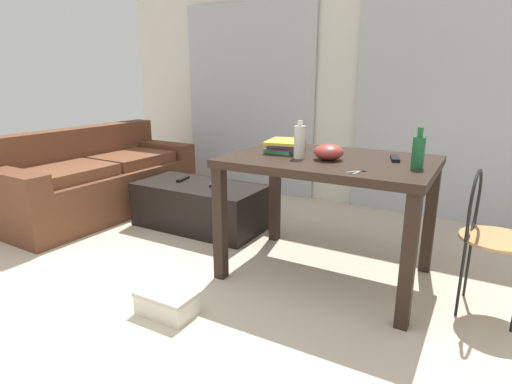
% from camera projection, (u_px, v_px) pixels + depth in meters
% --- Properties ---
extents(ground_plane, '(7.54, 7.54, 0.00)m').
position_uv_depth(ground_plane, '(234.00, 273.00, 2.80)').
color(ground_plane, beige).
extents(wall_back, '(5.19, 0.10, 2.43)m').
position_uv_depth(wall_back, '(339.00, 82.00, 4.12)').
color(wall_back, silver).
rests_on(wall_back, ground).
extents(curtains, '(3.54, 0.03, 2.02)m').
position_uv_depth(curtains, '(335.00, 103.00, 4.11)').
color(curtains, '#B2B7BC').
rests_on(curtains, ground).
extents(couch, '(0.88, 1.88, 0.79)m').
position_uv_depth(couch, '(96.00, 181.00, 3.98)').
color(couch, brown).
rests_on(couch, ground).
extents(coffee_table, '(1.10, 0.56, 0.38)m').
position_uv_depth(coffee_table, '(200.00, 206.00, 3.60)').
color(coffee_table, black).
rests_on(coffee_table, ground).
extents(craft_table, '(1.24, 0.86, 0.79)m').
position_uv_depth(craft_table, '(329.00, 175.00, 2.60)').
color(craft_table, black).
rests_on(craft_table, ground).
extents(wire_chair, '(0.38, 0.39, 0.80)m').
position_uv_depth(wire_chair, '(486.00, 226.00, 2.23)').
color(wire_chair, '#B7844C').
rests_on(wire_chair, ground).
extents(bottle_near, '(0.07, 0.07, 0.23)m').
position_uv_depth(bottle_near, '(300.00, 142.00, 2.53)').
color(bottle_near, beige).
rests_on(bottle_near, craft_table).
extents(bottle_far, '(0.07, 0.07, 0.22)m').
position_uv_depth(bottle_far, '(418.00, 152.00, 2.26)').
color(bottle_far, '#195B2D').
rests_on(bottle_far, craft_table).
extents(bowl, '(0.18, 0.18, 0.09)m').
position_uv_depth(bowl, '(329.00, 152.00, 2.50)').
color(bowl, '#9E3833').
rests_on(bowl, craft_table).
extents(book_stack, '(0.27, 0.34, 0.08)m').
position_uv_depth(book_stack, '(286.00, 145.00, 2.77)').
color(book_stack, '#2D7F56').
rests_on(book_stack, craft_table).
extents(tv_remote_on_table, '(0.09, 0.18, 0.02)m').
position_uv_depth(tv_remote_on_table, '(395.00, 158.00, 2.50)').
color(tv_remote_on_table, black).
rests_on(tv_remote_on_table, craft_table).
extents(scissors, '(0.09, 0.12, 0.00)m').
position_uv_depth(scissors, '(359.00, 171.00, 2.19)').
color(scissors, '#9EA0A5').
rests_on(scissors, craft_table).
extents(tv_remote_primary, '(0.07, 0.18, 0.02)m').
position_uv_depth(tv_remote_primary, '(183.00, 179.00, 3.69)').
color(tv_remote_primary, black).
rests_on(tv_remote_primary, coffee_table).
extents(tv_remote_secondary, '(0.11, 0.18, 0.02)m').
position_uv_depth(tv_remote_secondary, '(213.00, 183.00, 3.54)').
color(tv_remote_secondary, '#232326').
rests_on(tv_remote_secondary, coffee_table).
extents(shoebox, '(0.32, 0.20, 0.13)m').
position_uv_depth(shoebox, '(167.00, 303.00, 2.30)').
color(shoebox, beige).
rests_on(shoebox, ground).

